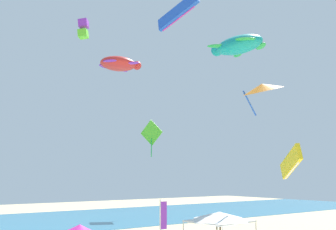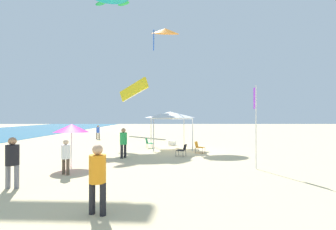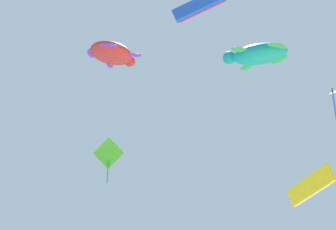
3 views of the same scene
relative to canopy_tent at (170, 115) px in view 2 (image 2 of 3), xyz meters
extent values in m
cube|color=beige|center=(-1.24, -1.35, -2.80)|extent=(120.00, 120.00, 0.10)
cylinder|color=#B7B7BC|center=(-1.41, -1.70, -1.52)|extent=(0.07, 0.07, 2.46)
cylinder|color=#B7B7BC|center=(1.81, -1.27, -1.52)|extent=(0.07, 0.07, 2.46)
cylinder|color=#B7B7BC|center=(-1.81, 1.27, -1.52)|extent=(0.07, 0.07, 2.46)
cylinder|color=#B7B7BC|center=(1.41, 1.70, -1.52)|extent=(0.07, 0.07, 2.46)
cube|color=silver|center=(0.00, 0.00, -0.24)|extent=(3.70, 3.48, 0.10)
pyramid|color=silver|center=(0.00, 0.00, 0.06)|extent=(3.62, 3.41, 0.50)
cylinder|color=silver|center=(-6.76, 5.35, -1.62)|extent=(0.12, 0.06, 2.25)
cone|color=#E02D9E|center=(-6.73, 5.36, -0.70)|extent=(1.85, 1.84, 0.51)
cylinder|color=black|center=(-2.63, -2.27, -2.55)|extent=(0.02, 0.02, 0.40)
cylinder|color=black|center=(-2.17, -2.52, -2.55)|extent=(0.02, 0.02, 0.40)
cylinder|color=black|center=(-2.38, -1.81, -2.55)|extent=(0.02, 0.02, 0.40)
cylinder|color=black|center=(-1.93, -2.06, -2.55)|extent=(0.02, 0.02, 0.40)
cube|color=orange|center=(-2.28, -2.16, -2.35)|extent=(0.70, 0.70, 0.03)
cube|color=orange|center=(-2.14, -1.91, -2.14)|extent=(0.50, 0.35, 0.41)
cylinder|color=black|center=(-3.28, -0.54, -2.55)|extent=(0.02, 0.02, 0.40)
cylinder|color=black|center=(-3.75, -0.32, -2.55)|extent=(0.02, 0.02, 0.40)
cylinder|color=black|center=(-3.50, -1.01, -2.55)|extent=(0.02, 0.02, 0.40)
cylinder|color=black|center=(-3.97, -0.79, -2.55)|extent=(0.02, 0.02, 0.40)
cube|color=black|center=(-3.62, -0.67, -2.35)|extent=(0.69, 0.69, 0.03)
cube|color=black|center=(-3.75, -0.93, -2.14)|extent=(0.50, 0.32, 0.41)
cylinder|color=black|center=(0.04, 1.49, -2.55)|extent=(0.02, 0.02, 0.40)
cylinder|color=black|center=(0.56, 1.41, -2.55)|extent=(0.02, 0.02, 0.40)
cylinder|color=black|center=(0.12, 2.01, -2.55)|extent=(0.02, 0.02, 0.40)
cylinder|color=black|center=(0.64, 1.93, -2.55)|extent=(0.02, 0.02, 0.40)
cube|color=#198C4C|center=(0.34, 1.71, -2.35)|extent=(0.59, 0.59, 0.03)
cube|color=#198C4C|center=(0.38, 2.00, -2.14)|extent=(0.51, 0.20, 0.41)
cube|color=white|center=(2.12, -0.20, -2.57)|extent=(0.68, 0.72, 0.36)
cube|color=white|center=(2.12, -0.20, -2.37)|extent=(0.70, 0.74, 0.04)
cylinder|color=silver|center=(-7.35, -4.27, -0.61)|extent=(0.06, 0.06, 4.26)
cube|color=purple|center=(-7.17, -4.27, 0.87)|extent=(0.30, 0.02, 1.10)
cylinder|color=brown|center=(-8.51, 4.77, -2.38)|extent=(0.14, 0.14, 0.73)
cylinder|color=brown|center=(-8.38, 5.03, -2.38)|extent=(0.14, 0.14, 0.73)
cylinder|color=white|center=(-8.44, 4.90, -1.69)|extent=(0.38, 0.38, 0.64)
sphere|color=beige|center=(-8.44, 4.90, -1.25)|extent=(0.24, 0.24, 0.24)
cylinder|color=slate|center=(-10.42, 6.17, -2.31)|extent=(0.17, 0.17, 0.87)
cylinder|color=slate|center=(-10.43, 5.83, -2.31)|extent=(0.17, 0.17, 0.87)
cylinder|color=black|center=(-10.43, 6.00, -1.50)|extent=(0.45, 0.45, 0.75)
sphere|color=#A87A56|center=(-10.43, 6.00, -0.98)|extent=(0.28, 0.28, 0.28)
cylinder|color=black|center=(-12.74, 1.97, -2.31)|extent=(0.17, 0.17, 0.87)
cylinder|color=black|center=(-12.63, 2.30, -2.31)|extent=(0.17, 0.17, 0.87)
cylinder|color=orange|center=(-12.69, 2.13, -1.49)|extent=(0.46, 0.46, 0.76)
sphere|color=tan|center=(-12.69, 2.13, -0.97)|extent=(0.28, 0.28, 0.28)
cylinder|color=black|center=(-4.12, 2.98, -2.31)|extent=(0.17, 0.17, 0.87)
cylinder|color=black|center=(-4.43, 3.14, -2.31)|extent=(0.17, 0.17, 0.87)
cylinder|color=green|center=(-4.27, 3.06, -1.49)|extent=(0.46, 0.46, 0.76)
sphere|color=#A87A56|center=(-4.27, 3.06, -0.97)|extent=(0.28, 0.28, 0.28)
cylinder|color=brown|center=(7.93, 8.30, -2.38)|extent=(0.14, 0.14, 0.74)
cylinder|color=brown|center=(7.72, 8.50, -2.38)|extent=(0.14, 0.14, 0.74)
cylinder|color=blue|center=(7.82, 8.40, -1.68)|extent=(0.39, 0.39, 0.64)
sphere|color=#A87A56|center=(7.82, 8.40, -1.24)|extent=(0.24, 0.24, 0.24)
cone|color=orange|center=(5.07, 0.47, 8.93)|extent=(3.25, 3.22, 1.41)
cylinder|color=blue|center=(4.98, 1.69, 7.93)|extent=(1.51, 0.22, 1.78)
cube|color=yellow|center=(14.50, 5.21, 3.82)|extent=(3.46, 4.73, 3.29)
cube|color=white|center=(14.50, 5.21, 3.12)|extent=(2.55, 3.52, 1.85)
ellipsoid|color=green|center=(12.05, 9.33, 15.32)|extent=(1.67, 2.07, 0.28)
ellipsoid|color=green|center=(12.12, 6.25, 15.32)|extent=(1.67, 2.07, 0.28)
camera|label=1|loc=(-16.17, -17.05, 2.42)|focal=39.67mm
camera|label=2|loc=(-18.91, 0.22, -0.06)|focal=24.37mm
camera|label=3|loc=(-19.97, -0.02, -0.09)|focal=39.13mm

